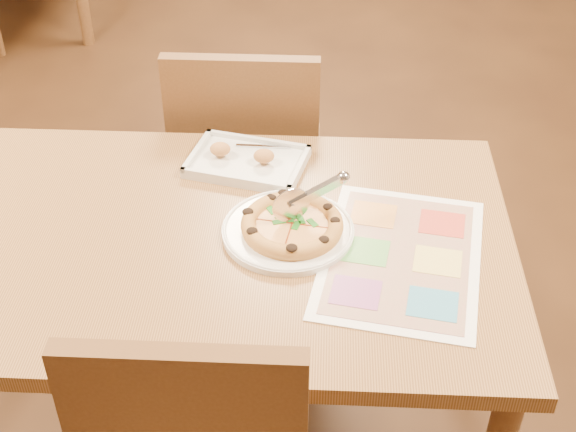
{
  "coord_description": "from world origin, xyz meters",
  "views": [
    {
      "loc": [
        0.22,
        -1.37,
        1.84
      ],
      "look_at": [
        0.15,
        0.01,
        0.77
      ],
      "focal_mm": 50.0,
      "sensor_mm": 36.0,
      "label": 1
    }
  ],
  "objects_px": {
    "chair_far": "(247,147)",
    "plate": "(288,231)",
    "pizza": "(292,225)",
    "pizza_cutter": "(308,196)",
    "menu": "(401,257)",
    "dining_table": "(222,265)",
    "appetizer_tray": "(247,162)"
  },
  "relations": [
    {
      "from": "pizza",
      "to": "appetizer_tray",
      "type": "xyz_separation_m",
      "value": [
        -0.13,
        0.27,
        -0.02
      ]
    },
    {
      "from": "dining_table",
      "to": "pizza_cutter",
      "type": "relative_size",
      "value": 8.18
    },
    {
      "from": "chair_far",
      "to": "appetizer_tray",
      "type": "height_order",
      "value": "chair_far"
    },
    {
      "from": "dining_table",
      "to": "menu",
      "type": "relative_size",
      "value": 2.79
    },
    {
      "from": "chair_far",
      "to": "pizza_cutter",
      "type": "distance_m",
      "value": 0.64
    },
    {
      "from": "dining_table",
      "to": "plate",
      "type": "xyz_separation_m",
      "value": [
        0.15,
        0.01,
        0.09
      ]
    },
    {
      "from": "chair_far",
      "to": "pizza",
      "type": "distance_m",
      "value": 0.64
    },
    {
      "from": "chair_far",
      "to": "plate",
      "type": "height_order",
      "value": "chair_far"
    },
    {
      "from": "dining_table",
      "to": "pizza",
      "type": "bearing_deg",
      "value": 4.59
    },
    {
      "from": "chair_far",
      "to": "menu",
      "type": "distance_m",
      "value": 0.78
    },
    {
      "from": "pizza",
      "to": "appetizer_tray",
      "type": "height_order",
      "value": "appetizer_tray"
    },
    {
      "from": "chair_far",
      "to": "appetizer_tray",
      "type": "relative_size",
      "value": 1.49
    },
    {
      "from": "plate",
      "to": "appetizer_tray",
      "type": "xyz_separation_m",
      "value": [
        -0.12,
        0.26,
        0.0
      ]
    },
    {
      "from": "plate",
      "to": "menu",
      "type": "height_order",
      "value": "plate"
    },
    {
      "from": "chair_far",
      "to": "plate",
      "type": "relative_size",
      "value": 1.6
    },
    {
      "from": "dining_table",
      "to": "pizza",
      "type": "height_order",
      "value": "pizza"
    },
    {
      "from": "pizza_cutter",
      "to": "appetizer_tray",
      "type": "height_order",
      "value": "pizza_cutter"
    },
    {
      "from": "chair_far",
      "to": "pizza",
      "type": "relative_size",
      "value": 2.07
    },
    {
      "from": "chair_far",
      "to": "appetizer_tray",
      "type": "bearing_deg",
      "value": 95.98
    },
    {
      "from": "plate",
      "to": "appetizer_tray",
      "type": "distance_m",
      "value": 0.29
    },
    {
      "from": "dining_table",
      "to": "chair_far",
      "type": "distance_m",
      "value": 0.61
    },
    {
      "from": "dining_table",
      "to": "chair_far",
      "type": "xyz_separation_m",
      "value": [
        -0.0,
        0.6,
        -0.07
      ]
    },
    {
      "from": "chair_far",
      "to": "plate",
      "type": "distance_m",
      "value": 0.63
    },
    {
      "from": "pizza_cutter",
      "to": "menu",
      "type": "height_order",
      "value": "pizza_cutter"
    },
    {
      "from": "dining_table",
      "to": "menu",
      "type": "xyz_separation_m",
      "value": [
        0.4,
        -0.05,
        0.09
      ]
    },
    {
      "from": "plate",
      "to": "menu",
      "type": "relative_size",
      "value": 0.63
    },
    {
      "from": "dining_table",
      "to": "pizza",
      "type": "xyz_separation_m",
      "value": [
        0.16,
        0.01,
        0.11
      ]
    },
    {
      "from": "dining_table",
      "to": "appetizer_tray",
      "type": "distance_m",
      "value": 0.3
    },
    {
      "from": "pizza",
      "to": "appetizer_tray",
      "type": "bearing_deg",
      "value": 115.22
    },
    {
      "from": "menu",
      "to": "pizza_cutter",
      "type": "bearing_deg",
      "value": 155.87
    },
    {
      "from": "pizza",
      "to": "pizza_cutter",
      "type": "distance_m",
      "value": 0.07
    },
    {
      "from": "chair_far",
      "to": "menu",
      "type": "height_order",
      "value": "chair_far"
    }
  ]
}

